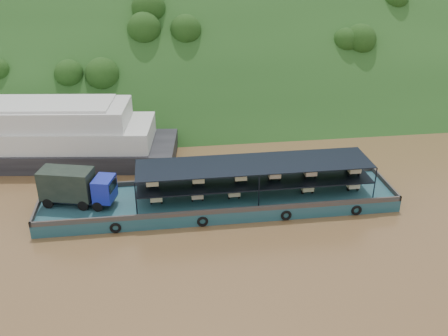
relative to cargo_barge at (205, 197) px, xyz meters
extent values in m
plane|color=brown|center=(4.19, -0.90, -1.18)|extent=(160.00, 160.00, 0.00)
cube|color=#163513|center=(4.19, 35.10, -1.18)|extent=(140.00, 39.60, 39.60)
cube|color=#15454C|center=(1.40, -0.03, -0.58)|extent=(35.00, 7.00, 1.20)
cube|color=#592D19|center=(1.40, 3.37, 0.27)|extent=(35.00, 0.20, 0.50)
cube|color=#592D19|center=(1.40, -3.43, 0.27)|extent=(35.00, 0.20, 0.50)
cube|color=#592D19|center=(18.80, -0.03, 0.27)|extent=(0.20, 7.00, 0.50)
cube|color=#592D19|center=(-16.00, -0.03, 0.27)|extent=(0.20, 7.00, 0.50)
torus|color=black|center=(-8.60, -3.58, -0.63)|extent=(1.06, 0.26, 1.06)
torus|color=black|center=(-0.60, -3.58, -0.63)|extent=(1.06, 0.26, 1.06)
torus|color=black|center=(7.40, -3.58, -0.63)|extent=(1.06, 0.26, 1.06)
torus|color=black|center=(14.40, -3.58, -0.63)|extent=(1.06, 0.26, 1.06)
cylinder|color=black|center=(-14.96, -0.13, 0.53)|extent=(1.08, 0.61, 1.02)
cylinder|color=black|center=(-14.41, 1.94, 0.53)|extent=(1.08, 0.61, 1.02)
cylinder|color=black|center=(-11.62, -1.02, 0.53)|extent=(1.08, 0.61, 1.02)
cylinder|color=black|center=(-11.07, 1.05, 0.53)|extent=(1.08, 0.61, 1.02)
cylinder|color=black|center=(-10.24, -1.39, 0.53)|extent=(1.08, 0.61, 1.02)
cylinder|color=black|center=(-9.69, 0.68, 0.53)|extent=(1.08, 0.61, 1.02)
cube|color=black|center=(-12.13, 0.22, 0.68)|extent=(7.27, 3.95, 0.20)
cube|color=#162299|center=(-9.57, -0.46, 1.85)|extent=(2.30, 2.81, 2.24)
cube|color=black|center=(-8.73, -0.68, 2.26)|extent=(0.58, 1.98, 0.92)
cube|color=black|center=(-13.11, 0.49, 2.16)|extent=(5.35, 3.62, 2.85)
cube|color=black|center=(4.90, -0.03, 1.68)|extent=(23.00, 5.00, 0.12)
cube|color=black|center=(4.90, -0.03, 3.32)|extent=(23.00, 5.00, 0.08)
cylinder|color=black|center=(-6.60, -2.53, 1.67)|extent=(0.12, 0.12, 3.30)
cylinder|color=black|center=(-6.60, 2.47, 1.67)|extent=(0.12, 0.12, 3.30)
cylinder|color=black|center=(4.90, -2.53, 1.67)|extent=(0.12, 0.12, 3.30)
cylinder|color=black|center=(4.90, 2.47, 1.67)|extent=(0.12, 0.12, 3.30)
cylinder|color=black|center=(16.40, -2.53, 1.67)|extent=(0.12, 0.12, 3.30)
cylinder|color=black|center=(16.40, 2.47, 1.67)|extent=(0.12, 0.12, 3.30)
cylinder|color=black|center=(-4.78, 1.02, 0.28)|extent=(0.12, 0.52, 0.52)
cylinder|color=black|center=(-5.28, -0.78, 0.28)|extent=(0.14, 0.52, 0.52)
cylinder|color=black|center=(-4.28, -0.78, 0.28)|extent=(0.14, 0.52, 0.52)
cube|color=beige|center=(-4.78, -0.43, 0.62)|extent=(1.15, 1.50, 0.44)
cube|color=#B61A0C|center=(-4.78, 0.72, 0.80)|extent=(0.55, 0.80, 0.80)
cube|color=#B61A0C|center=(-4.78, 0.52, 1.30)|extent=(0.50, 0.10, 0.10)
cylinder|color=black|center=(-0.82, 1.02, 0.28)|extent=(0.12, 0.52, 0.52)
cylinder|color=black|center=(-1.32, -0.78, 0.28)|extent=(0.14, 0.52, 0.52)
cylinder|color=black|center=(-0.32, -0.78, 0.28)|extent=(0.14, 0.52, 0.52)
cube|color=#CBB38F|center=(-0.82, -0.43, 0.62)|extent=(1.15, 1.50, 0.44)
cube|color=#AF0B17|center=(-0.82, 0.72, 0.80)|extent=(0.55, 0.80, 0.80)
cube|color=#AF0B17|center=(-0.82, 0.52, 1.30)|extent=(0.50, 0.10, 0.10)
cylinder|color=black|center=(2.79, 1.02, 0.28)|extent=(0.12, 0.52, 0.52)
cylinder|color=black|center=(2.29, -0.78, 0.28)|extent=(0.14, 0.52, 0.52)
cylinder|color=black|center=(3.29, -0.78, 0.28)|extent=(0.14, 0.52, 0.52)
cube|color=beige|center=(2.79, -0.43, 0.62)|extent=(1.15, 1.50, 0.44)
cube|color=red|center=(2.79, 0.72, 0.80)|extent=(0.55, 0.80, 0.80)
cube|color=red|center=(2.79, 0.52, 1.30)|extent=(0.50, 0.10, 0.10)
cylinder|color=black|center=(10.23, 1.02, 0.28)|extent=(0.12, 0.52, 0.52)
cylinder|color=black|center=(9.73, -0.78, 0.28)|extent=(0.14, 0.52, 0.52)
cylinder|color=black|center=(10.73, -0.78, 0.28)|extent=(0.14, 0.52, 0.52)
cube|color=#C5C18C|center=(10.23, -0.43, 0.62)|extent=(1.15, 1.50, 0.44)
cube|color=red|center=(10.23, 0.72, 0.80)|extent=(0.55, 0.80, 0.80)
cube|color=red|center=(10.23, 0.52, 1.30)|extent=(0.50, 0.10, 0.10)
cylinder|color=black|center=(14.98, 1.02, 0.28)|extent=(0.12, 0.52, 0.52)
cylinder|color=black|center=(14.48, -0.78, 0.28)|extent=(0.14, 0.52, 0.52)
cylinder|color=black|center=(15.48, -0.78, 0.28)|extent=(0.14, 0.52, 0.52)
cube|color=beige|center=(14.98, -0.43, 0.62)|extent=(1.15, 1.50, 0.44)
cube|color=red|center=(14.98, 0.72, 0.80)|extent=(0.55, 0.80, 0.80)
cube|color=red|center=(14.98, 0.52, 1.30)|extent=(0.50, 0.10, 0.10)
cylinder|color=black|center=(-5.05, 1.02, 2.00)|extent=(0.12, 0.52, 0.52)
cylinder|color=black|center=(-5.55, -0.78, 2.00)|extent=(0.14, 0.52, 0.52)
cylinder|color=black|center=(-4.55, -0.78, 2.00)|extent=(0.14, 0.52, 0.52)
cube|color=beige|center=(-5.05, -0.43, 2.34)|extent=(1.15, 1.50, 0.44)
cube|color=red|center=(-5.05, 0.72, 2.52)|extent=(0.55, 0.80, 0.80)
cube|color=red|center=(-5.05, 0.52, 3.02)|extent=(0.50, 0.10, 0.10)
cylinder|color=black|center=(-0.69, 1.02, 2.00)|extent=(0.12, 0.52, 0.52)
cylinder|color=black|center=(-1.19, -0.78, 2.00)|extent=(0.14, 0.52, 0.52)
cylinder|color=black|center=(-0.19, -0.78, 2.00)|extent=(0.14, 0.52, 0.52)
cube|color=#C1BA89|center=(-0.69, -0.43, 2.34)|extent=(1.15, 1.50, 0.44)
cube|color=#1A38A0|center=(-0.69, 0.72, 2.52)|extent=(0.55, 0.80, 0.80)
cube|color=#1A38A0|center=(-0.69, 0.52, 3.02)|extent=(0.50, 0.10, 0.10)
cylinder|color=black|center=(3.42, 1.02, 2.00)|extent=(0.12, 0.52, 0.52)
cylinder|color=black|center=(2.92, -0.78, 2.00)|extent=(0.14, 0.52, 0.52)
cylinder|color=black|center=(3.92, -0.78, 2.00)|extent=(0.14, 0.52, 0.52)
cube|color=#C5BE8B|center=(3.42, -0.43, 2.34)|extent=(1.15, 1.50, 0.44)
cube|color=red|center=(3.42, 0.72, 2.52)|extent=(0.55, 0.80, 0.80)
cube|color=red|center=(3.42, 0.52, 3.02)|extent=(0.50, 0.10, 0.10)
cylinder|color=black|center=(6.78, 1.02, 2.00)|extent=(0.12, 0.52, 0.52)
cylinder|color=black|center=(6.28, -0.78, 2.00)|extent=(0.14, 0.52, 0.52)
cylinder|color=black|center=(7.28, -0.78, 2.00)|extent=(0.14, 0.52, 0.52)
cube|color=#C8B28D|center=(6.78, -0.43, 2.34)|extent=(1.15, 1.50, 0.44)
cube|color=beige|center=(6.78, 0.72, 2.52)|extent=(0.55, 0.80, 0.80)
cube|color=beige|center=(6.78, 0.52, 3.02)|extent=(0.50, 0.10, 0.10)
cylinder|color=black|center=(10.39, 1.02, 2.00)|extent=(0.12, 0.52, 0.52)
cylinder|color=black|center=(9.89, -0.78, 2.00)|extent=(0.14, 0.52, 0.52)
cylinder|color=black|center=(10.89, -0.78, 2.00)|extent=(0.14, 0.52, 0.52)
cube|color=#C5AE8C|center=(10.39, -0.43, 2.34)|extent=(1.15, 1.50, 0.44)
cube|color=#A90B0B|center=(10.39, 0.72, 2.52)|extent=(0.55, 0.80, 0.80)
cube|color=#A90B0B|center=(10.39, 0.52, 3.02)|extent=(0.50, 0.10, 0.10)
cylinder|color=black|center=(14.91, 1.02, 2.00)|extent=(0.12, 0.52, 0.52)
cylinder|color=black|center=(14.41, -0.78, 2.00)|extent=(0.14, 0.52, 0.52)
cylinder|color=black|center=(15.41, -0.78, 2.00)|extent=(0.14, 0.52, 0.52)
cube|color=#C8B88D|center=(14.91, -0.43, 2.34)|extent=(1.15, 1.50, 0.44)
cube|color=#CDB791|center=(14.91, 0.72, 2.52)|extent=(0.55, 0.80, 0.80)
cube|color=#CDB791|center=(14.91, 0.52, 3.02)|extent=(0.50, 0.10, 0.10)
cube|color=black|center=(-19.99, 14.17, -0.12)|extent=(36.32, 13.16, 2.13)
cube|color=silver|center=(-19.99, 14.17, 2.19)|extent=(30.93, 11.63, 2.49)
cube|color=silver|center=(-19.99, 14.17, 4.59)|extent=(25.53, 10.09, 2.31)
cube|color=silver|center=(-19.99, 14.17, 5.87)|extent=(21.90, 8.78, 0.27)
camera|label=1|loc=(-4.01, -43.07, 24.23)|focal=40.00mm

